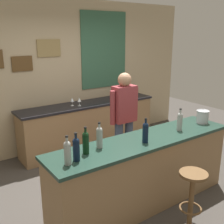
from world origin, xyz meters
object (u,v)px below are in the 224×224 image
(wine_bottle_d, at_px, (99,136))
(ice_bucket, at_px, (203,116))
(wine_bottle_c, at_px, (86,142))
(wine_bottle_e, at_px, (145,132))
(coffee_mug, at_px, (131,93))
(bar_stool, at_px, (192,190))
(wine_glass_b, at_px, (79,100))
(wine_bottle_b, at_px, (76,148))
(wine_bottle_a, at_px, (67,152))
(wine_glass_c, at_px, (124,92))
(wine_glass_a, at_px, (72,100))
(wine_bottle_f, at_px, (180,121))
(bartender, at_px, (124,117))

(wine_bottle_d, relative_size, ice_bucket, 1.63)
(wine_bottle_c, height_order, wine_bottle_d, same)
(wine_bottle_e, height_order, coffee_mug, wine_bottle_e)
(wine_bottle_c, relative_size, wine_bottle_e, 1.00)
(bar_stool, distance_m, wine_glass_b, 2.66)
(wine_bottle_b, height_order, wine_bottle_d, same)
(wine_bottle_a, distance_m, wine_glass_c, 3.19)
(ice_bucket, height_order, wine_glass_a, ice_bucket)
(wine_bottle_d, bearing_deg, ice_bucket, -3.37)
(wine_glass_c, bearing_deg, wine_bottle_b, -136.63)
(ice_bucket, bearing_deg, wine_glass_c, 85.65)
(wine_glass_a, bearing_deg, wine_bottle_c, -113.27)
(wine_bottle_c, relative_size, ice_bucket, 1.63)
(wine_bottle_f, bearing_deg, bartender, 106.04)
(wine_bottle_c, bearing_deg, wine_bottle_f, -3.26)
(wine_bottle_c, bearing_deg, wine_bottle_a, -156.18)
(bar_stool, height_order, wine_bottle_f, wine_bottle_f)
(bar_stool, height_order, wine_bottle_d, wine_bottle_d)
(wine_bottle_b, bearing_deg, wine_bottle_e, -2.34)
(wine_bottle_a, distance_m, wine_glass_a, 2.41)
(wine_bottle_d, relative_size, wine_glass_a, 1.97)
(bartender, bearing_deg, wine_bottle_a, -146.84)
(wine_bottle_d, bearing_deg, wine_glass_c, 46.54)
(ice_bucket, relative_size, coffee_mug, 1.50)
(wine_bottle_f, bearing_deg, wine_glass_a, 104.70)
(wine_bottle_b, distance_m, wine_bottle_c, 0.19)
(bar_stool, height_order, wine_bottle_b, wine_bottle_b)
(wine_glass_b, height_order, wine_glass_c, same)
(wine_bottle_c, relative_size, wine_glass_b, 1.97)
(bartender, xyz_separation_m, bar_stool, (-0.16, -1.50, -0.48))
(wine_bottle_a, relative_size, wine_bottle_b, 1.00)
(wine_glass_a, bearing_deg, coffee_mug, 3.27)
(wine_bottle_d, bearing_deg, coffee_mug, 43.86)
(wine_glass_b, bearing_deg, wine_glass_c, 5.92)
(bartender, xyz_separation_m, wine_bottle_e, (-0.41, -0.95, 0.12))
(wine_bottle_e, relative_size, wine_glass_a, 1.97)
(bartender, distance_m, wine_glass_a, 1.23)
(coffee_mug, bearing_deg, wine_bottle_f, -113.04)
(wine_bottle_a, distance_m, coffee_mug, 3.41)
(bartender, bearing_deg, wine_glass_a, 103.69)
(wine_bottle_e, relative_size, wine_bottle_f, 1.00)
(bar_stool, xyz_separation_m, wine_bottle_e, (-0.25, 0.55, 0.60))
(wine_bottle_c, height_order, wine_glass_b, wine_bottle_c)
(bar_stool, bearing_deg, wine_bottle_b, 153.01)
(bartender, relative_size, bar_stool, 2.38)
(wine_glass_c, bearing_deg, bartender, -127.51)
(ice_bucket, xyz_separation_m, wine_glass_c, (0.16, 2.08, -0.01))
(ice_bucket, distance_m, wine_glass_c, 2.09)
(ice_bucket, bearing_deg, wine_bottle_d, 176.63)
(ice_bucket, height_order, coffee_mug, ice_bucket)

